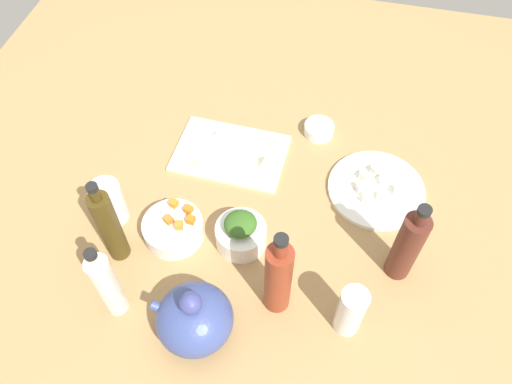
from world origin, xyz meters
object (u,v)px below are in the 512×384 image
cutting_board (231,153)px  plate_tofu (376,189)px  bottle_0 (278,278)px  bottle_2 (109,226)px  drinking_glass_0 (109,202)px  bowl_small_side (319,129)px  drinking_glass_1 (351,311)px  bowl_carrots (173,229)px  bottle_3 (407,246)px  teapot (194,318)px  bowl_greens (241,235)px  bottle_1 (107,285)px

cutting_board → plate_tofu: plate_tofu is taller
bottle_0 → bottle_2: 39.15cm
cutting_board → drinking_glass_0: bearing=48.2°
bowl_small_side → drinking_glass_1: drinking_glass_1 is taller
bowl_carrots → bottle_3: 54.24cm
teapot → plate_tofu: bearing=-126.5°
bowl_greens → bottle_3: bottle_3 is taller
plate_tofu → drinking_glass_0: 67.47cm
bowl_carrots → bottle_0: (-27.80, 11.29, 9.19)cm
cutting_board → teapot: bearing=96.5°
drinking_glass_1 → plate_tofu: bearing=-94.7°
bottle_0 → drinking_glass_1: (-15.88, 1.81, -4.57)cm
bowl_greens → bottle_0: bottle_0 is taller
bowl_greens → bowl_small_side: 41.41cm
bowl_greens → bowl_small_side: bowl_greens is taller
bowl_carrots → drinking_glass_0: 16.94cm
teapot → bottle_1: size_ratio=0.73×
cutting_board → bottle_2: (17.93, 35.34, 11.17)cm
teapot → bottle_1: (18.89, -1.37, 4.01)cm
bottle_2 → bottle_0: bearing=174.4°
teapot → drinking_glass_0: (28.93, -23.57, -0.57)cm
bowl_small_side → bottle_0: bottle_0 is taller
bottle_1 → drinking_glass_0: size_ratio=2.03×
teapot → bottle_2: (23.58, -14.28, 5.13)cm
bottle_1 → bottle_3: bottle_3 is taller
plate_tofu → bowl_carrots: bowl_carrots is taller
drinking_glass_0 → bottle_2: bearing=119.9°
bowl_small_side → teapot: 65.21cm
drinking_glass_0 → drinking_glass_1: (-60.19, 14.89, 1.24)cm
bowl_greens → bottle_0: size_ratio=0.44×
bowl_carrots → bottle_1: (6.47, 20.40, 7.96)cm
bowl_small_side → drinking_glass_0: (45.54, 39.30, 4.37)cm
cutting_board → bottle_3: (-46.75, 24.91, 10.41)cm
plate_tofu → bowl_carrots: (46.77, 24.60, 1.99)cm
cutting_board → bowl_carrots: bearing=76.3°
drinking_glass_1 → bowl_carrots: bearing=-16.7°
bowl_greens → bottle_1: bearing=44.0°
cutting_board → drinking_glass_0: 35.36cm
teapot → bottle_0: 19.34cm
bottle_3 → bowl_greens: bearing=1.9°
bowl_small_side → bottle_3: bearing=122.7°
bottle_1 → bowl_small_side: bearing=-120.0°
bottle_2 → bottle_1: bearing=110.0°
bowl_carrots → bottle_1: size_ratio=0.60×
drinking_glass_0 → drinking_glass_1: size_ratio=0.83×
bowl_greens → drinking_glass_0: drinking_glass_0 is taller
plate_tofu → bowl_small_side: bowl_small_side is taller
bowl_greens → teapot: bearing=80.4°
bottle_1 → drinking_glass_0: bottle_1 is taller
bowl_carrots → drinking_glass_1: drinking_glass_1 is taller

